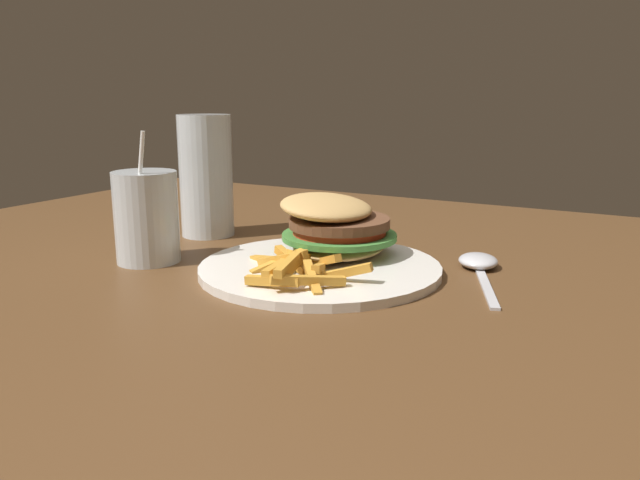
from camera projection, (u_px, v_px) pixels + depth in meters
name	position (u px, v px, depth m)	size (l,w,h in m)	color
dining_table	(204.00, 374.00, 0.78)	(1.20, 1.13, 0.74)	brown
meal_plate_near	(328.00, 244.00, 0.75)	(0.28, 0.28, 0.09)	white
beer_glass	(206.00, 178.00, 0.90)	(0.08, 0.08, 0.17)	silver
juice_glass	(147.00, 222.00, 0.77)	(0.08, 0.08, 0.16)	silver
spoon	(479.00, 263.00, 0.74)	(0.18, 0.09, 0.02)	silver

